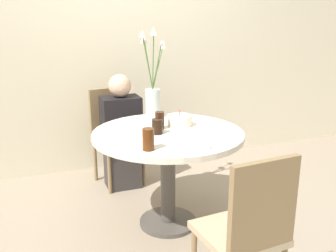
{
  "coord_description": "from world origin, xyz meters",
  "views": [
    {
      "loc": [
        -0.91,
        -2.38,
        1.5
      ],
      "look_at": [
        0.0,
        0.0,
        0.78
      ],
      "focal_mm": 40.0,
      "sensor_mm": 36.0,
      "label": 1
    }
  ],
  "objects_px": {
    "chair_right_flank": "(248,226)",
    "drink_glass_0": "(148,139)",
    "birthday_cake": "(180,120)",
    "flower_vase": "(153,90)",
    "chair_far_back": "(114,131)",
    "drink_glass_1": "(157,127)",
    "drink_glass_2": "(160,121)",
    "side_plate": "(197,145)",
    "person_woman": "(122,136)"
  },
  "relations": [
    {
      "from": "flower_vase",
      "to": "drink_glass_0",
      "type": "distance_m",
      "value": 0.79
    },
    {
      "from": "flower_vase",
      "to": "side_plate",
      "type": "height_order",
      "value": "flower_vase"
    },
    {
      "from": "chair_right_flank",
      "to": "flower_vase",
      "type": "xyz_separation_m",
      "value": [
        -0.05,
        1.36,
        0.47
      ]
    },
    {
      "from": "chair_right_flank",
      "to": "person_woman",
      "type": "bearing_deg",
      "value": -87.0
    },
    {
      "from": "drink_glass_0",
      "to": "flower_vase",
      "type": "bearing_deg",
      "value": 69.29
    },
    {
      "from": "flower_vase",
      "to": "drink_glass_1",
      "type": "xyz_separation_m",
      "value": [
        -0.11,
        -0.43,
        -0.18
      ]
    },
    {
      "from": "flower_vase",
      "to": "drink_glass_2",
      "type": "distance_m",
      "value": 0.37
    },
    {
      "from": "chair_far_back",
      "to": "side_plate",
      "type": "height_order",
      "value": "chair_far_back"
    },
    {
      "from": "side_plate",
      "to": "drink_glass_0",
      "type": "height_order",
      "value": "drink_glass_0"
    },
    {
      "from": "birthday_cake",
      "to": "chair_right_flank",
      "type": "bearing_deg",
      "value": -93.42
    },
    {
      "from": "flower_vase",
      "to": "side_plate",
      "type": "bearing_deg",
      "value": -87.52
    },
    {
      "from": "side_plate",
      "to": "person_woman",
      "type": "xyz_separation_m",
      "value": [
        -0.21,
        1.15,
        -0.25
      ]
    },
    {
      "from": "side_plate",
      "to": "drink_glass_1",
      "type": "bearing_deg",
      "value": 113.65
    },
    {
      "from": "side_plate",
      "to": "drink_glass_0",
      "type": "distance_m",
      "value": 0.32
    },
    {
      "from": "chair_far_back",
      "to": "side_plate",
      "type": "distance_m",
      "value": 1.35
    },
    {
      "from": "chair_right_flank",
      "to": "drink_glass_0",
      "type": "height_order",
      "value": "chair_right_flank"
    },
    {
      "from": "side_plate",
      "to": "drink_glass_2",
      "type": "distance_m",
      "value": 0.46
    },
    {
      "from": "birthday_cake",
      "to": "drink_glass_0",
      "type": "height_order",
      "value": "drink_glass_0"
    },
    {
      "from": "birthday_cake",
      "to": "side_plate",
      "type": "relative_size",
      "value": 0.98
    },
    {
      "from": "chair_far_back",
      "to": "drink_glass_2",
      "type": "bearing_deg",
      "value": -91.21
    },
    {
      "from": "chair_far_back",
      "to": "drink_glass_1",
      "type": "height_order",
      "value": "chair_far_back"
    },
    {
      "from": "drink_glass_0",
      "to": "drink_glass_2",
      "type": "bearing_deg",
      "value": 61.62
    },
    {
      "from": "chair_far_back",
      "to": "chair_right_flank",
      "type": "xyz_separation_m",
      "value": [
        0.26,
        -1.9,
        0.0
      ]
    },
    {
      "from": "birthday_cake",
      "to": "side_plate",
      "type": "distance_m",
      "value": 0.48
    },
    {
      "from": "side_plate",
      "to": "drink_glass_1",
      "type": "distance_m",
      "value": 0.37
    },
    {
      "from": "drink_glass_0",
      "to": "drink_glass_2",
      "type": "height_order",
      "value": "drink_glass_0"
    },
    {
      "from": "chair_right_flank",
      "to": "drink_glass_0",
      "type": "relative_size",
      "value": 6.53
    },
    {
      "from": "birthday_cake",
      "to": "drink_glass_0",
      "type": "xyz_separation_m",
      "value": [
        -0.39,
        -0.44,
        0.03
      ]
    },
    {
      "from": "chair_right_flank",
      "to": "person_woman",
      "type": "xyz_separation_m",
      "value": [
        -0.23,
        1.74,
        -0.0
      ]
    },
    {
      "from": "birthday_cake",
      "to": "flower_vase",
      "type": "height_order",
      "value": "flower_vase"
    },
    {
      "from": "chair_far_back",
      "to": "drink_glass_2",
      "type": "height_order",
      "value": "chair_far_back"
    },
    {
      "from": "drink_glass_0",
      "to": "drink_glass_1",
      "type": "xyz_separation_m",
      "value": [
        0.16,
        0.3,
        -0.02
      ]
    },
    {
      "from": "drink_glass_1",
      "to": "drink_glass_2",
      "type": "distance_m",
      "value": 0.12
    },
    {
      "from": "chair_far_back",
      "to": "person_woman",
      "type": "xyz_separation_m",
      "value": [
        0.03,
        -0.16,
        -0.0
      ]
    },
    {
      "from": "flower_vase",
      "to": "drink_glass_2",
      "type": "height_order",
      "value": "flower_vase"
    },
    {
      "from": "side_plate",
      "to": "person_woman",
      "type": "height_order",
      "value": "person_woman"
    },
    {
      "from": "flower_vase",
      "to": "drink_glass_0",
      "type": "xyz_separation_m",
      "value": [
        -0.27,
        -0.73,
        -0.16
      ]
    },
    {
      "from": "chair_right_flank",
      "to": "drink_glass_1",
      "type": "xyz_separation_m",
      "value": [
        -0.16,
        0.93,
        0.29
      ]
    },
    {
      "from": "chair_right_flank",
      "to": "side_plate",
      "type": "relative_size",
      "value": 4.72
    },
    {
      "from": "side_plate",
      "to": "drink_glass_1",
      "type": "xyz_separation_m",
      "value": [
        -0.15,
        0.34,
        0.05
      ]
    },
    {
      "from": "chair_right_flank",
      "to": "drink_glass_0",
      "type": "distance_m",
      "value": 0.77
    },
    {
      "from": "chair_far_back",
      "to": "flower_vase",
      "type": "bearing_deg",
      "value": -79.96
    },
    {
      "from": "chair_right_flank",
      "to": "side_plate",
      "type": "distance_m",
      "value": 0.64
    },
    {
      "from": "chair_far_back",
      "to": "flower_vase",
      "type": "distance_m",
      "value": 0.74
    },
    {
      "from": "flower_vase",
      "to": "chair_right_flank",
      "type": "bearing_deg",
      "value": -87.92
    },
    {
      "from": "chair_far_back",
      "to": "person_woman",
      "type": "bearing_deg",
      "value": -90.0
    },
    {
      "from": "drink_glass_0",
      "to": "person_woman",
      "type": "height_order",
      "value": "person_woman"
    },
    {
      "from": "chair_far_back",
      "to": "drink_glass_0",
      "type": "distance_m",
      "value": 1.3
    },
    {
      "from": "side_plate",
      "to": "drink_glass_2",
      "type": "relative_size",
      "value": 1.48
    },
    {
      "from": "birthday_cake",
      "to": "flower_vase",
      "type": "xyz_separation_m",
      "value": [
        -0.11,
        0.29,
        0.19
      ]
    }
  ]
}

